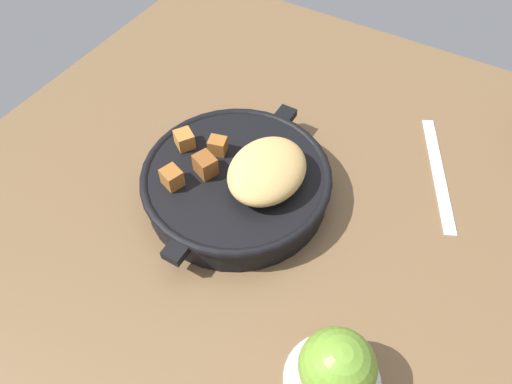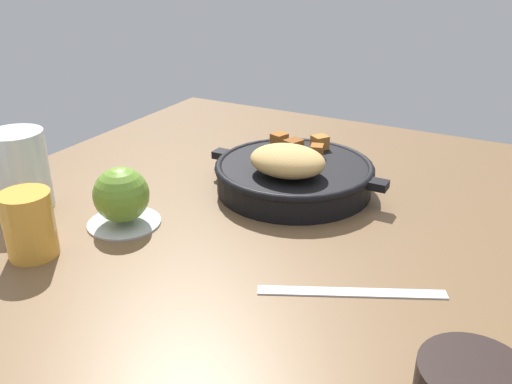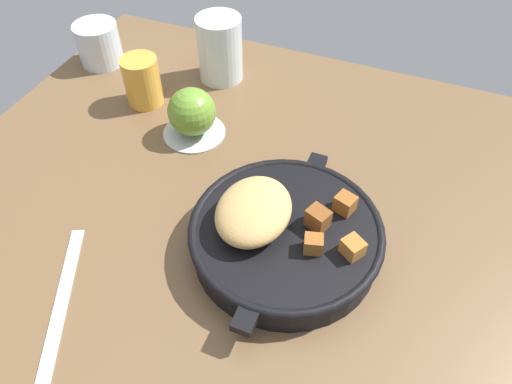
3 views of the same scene
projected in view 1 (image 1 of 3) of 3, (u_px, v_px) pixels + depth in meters
ground_plane at (285, 222)px, 62.85cm from camera, size 90.54×92.02×2.40cm
cast_iron_skillet at (240, 179)px, 61.81cm from camera, size 28.74×24.40×8.56cm
saucer_plate at (332, 380)px, 48.89cm from camera, size 10.00×10.00×0.60cm
red_apple at (337, 367)px, 45.70cm from camera, size 7.54×7.54×7.54cm
butter_knife at (438, 172)px, 66.36cm from camera, size 19.40×10.44×0.36cm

